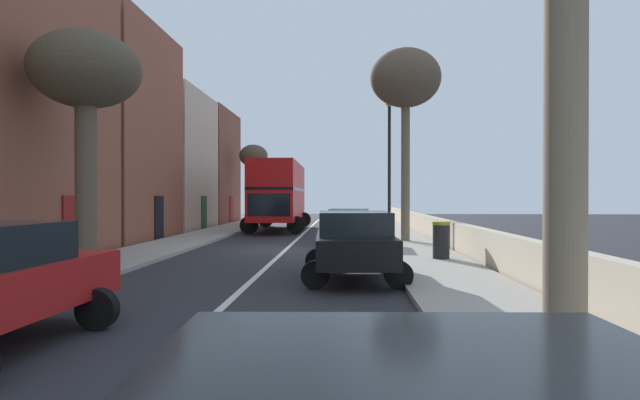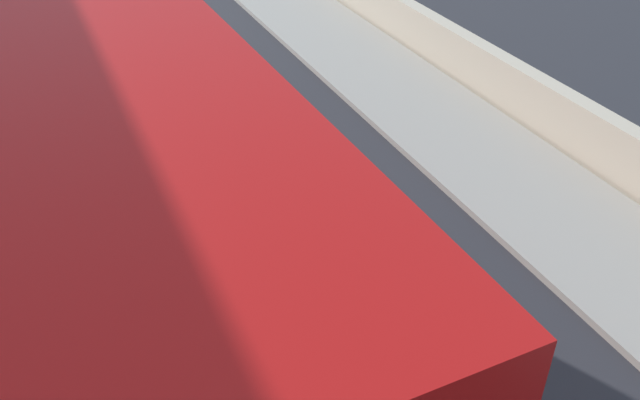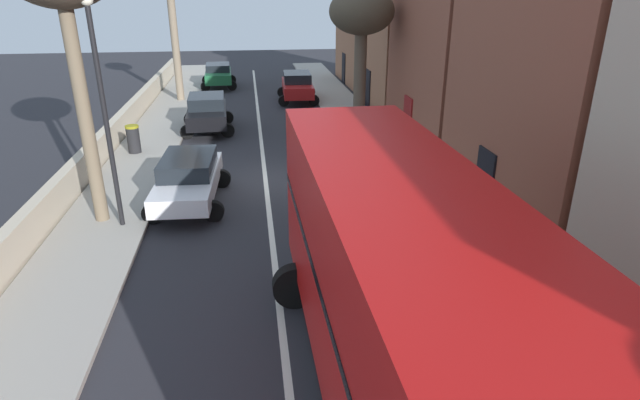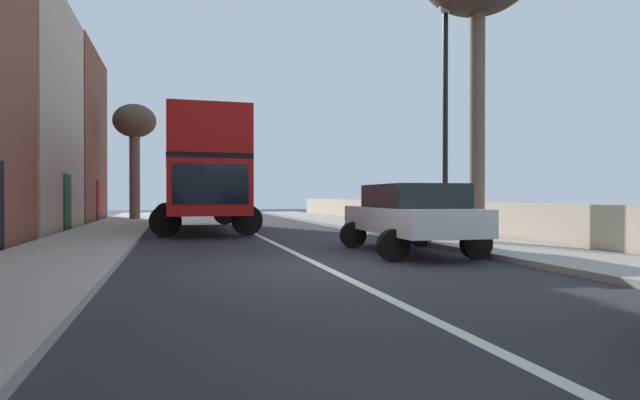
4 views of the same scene
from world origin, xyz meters
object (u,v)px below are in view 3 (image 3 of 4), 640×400
parked_car_green_right_2 (218,74)px  street_tree_left_2 (362,17)px  double_decker_bus (404,295)px  parked_car_black_right_0 (207,111)px  parked_car_white_right_3 (189,177)px  litter_bin_right (133,139)px  parked_car_red_left_1 (297,85)px  lamppost_right (102,99)px

parked_car_green_right_2 → street_tree_left_2: size_ratio=0.66×
double_decker_bus → street_tree_left_2: bearing=-99.8°
parked_car_black_right_0 → parked_car_green_right_2: bearing=-90.0°
double_decker_bus → parked_car_green_right_2: 31.19m
parked_car_white_right_3 → litter_bin_right: parked_car_white_right_3 is taller
double_decker_bus → parked_car_black_right_0: (4.20, -19.02, -1.39)m
parked_car_red_left_1 → litter_bin_right: size_ratio=3.86×
parked_car_black_right_0 → parked_car_white_right_3: size_ratio=0.92×
street_tree_left_2 → parked_car_white_right_3: bearing=48.3°
litter_bin_right → lamppost_right: bearing=97.8°
lamppost_right → parked_car_black_right_0: bearing=-99.3°
double_decker_bus → parked_car_red_left_1: double_decker_bus is taller
street_tree_left_2 → parked_car_green_right_2: bearing=-60.6°
parked_car_black_right_0 → litter_bin_right: (2.80, 3.67, -0.26)m
double_decker_bus → parked_car_black_right_0: double_decker_bus is taller
double_decker_bus → litter_bin_right: (7.00, -15.35, -1.65)m
parked_car_black_right_0 → lamppost_right: lamppost_right is taller
parked_car_red_left_1 → street_tree_left_2: street_tree_left_2 is taller
parked_car_red_left_1 → parked_car_white_right_3: 16.46m
street_tree_left_2 → lamppost_right: 13.49m
parked_car_black_right_0 → parked_car_green_right_2: 11.85m
lamppost_right → litter_bin_right: lamppost_right is taller
double_decker_bus → lamppost_right: (6.00, -8.07, 1.45)m
litter_bin_right → parked_car_red_left_1: bearing=-127.7°
parked_car_red_left_1 → parked_car_green_right_2: parked_car_red_left_1 is taller
street_tree_left_2 → lamppost_right: street_tree_left_2 is taller
double_decker_bus → parked_car_green_right_2: (4.20, -30.87, -1.43)m
parked_car_green_right_2 → litter_bin_right: size_ratio=3.66×
parked_car_white_right_3 → lamppost_right: bearing=43.1°
litter_bin_right → parked_car_black_right_0: bearing=-127.3°
parked_car_red_left_1 → lamppost_right: (6.80, 17.37, 2.84)m
parked_car_black_right_0 → parked_car_white_right_3: 9.27m
parked_car_green_right_2 → litter_bin_right: (2.80, 15.52, -0.22)m
double_decker_bus → parked_car_red_left_1: bearing=-91.8°
parked_car_red_left_1 → parked_car_green_right_2: bearing=-47.3°
parked_car_green_right_2 → parked_car_white_right_3: bearing=90.0°
double_decker_bus → parked_car_red_left_1: (-0.80, -25.44, -1.38)m
parked_car_green_right_2 → lamppost_right: 23.05m
parked_car_red_left_1 → street_tree_left_2: size_ratio=0.69×
parked_car_green_right_2 → street_tree_left_2: street_tree_left_2 is taller
parked_car_green_right_2 → parked_car_white_right_3: (-0.01, 21.11, -0.02)m
parked_car_black_right_0 → parked_car_white_right_3: parked_car_black_right_0 is taller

